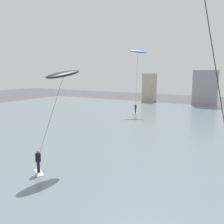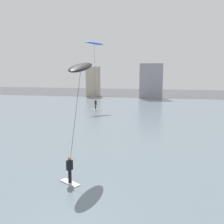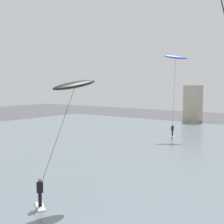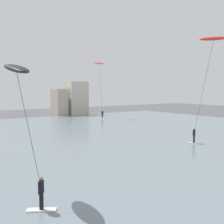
# 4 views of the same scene
# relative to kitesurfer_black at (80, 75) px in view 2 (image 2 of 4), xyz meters

# --- Properties ---
(water_bay) EXTENTS (84.00, 52.00, 0.10)m
(water_bay) POSITION_rel_kitesurfer_black_xyz_m (3.59, 14.27, -6.35)
(water_bay) COLOR slate
(water_bay) RESTS_ON ground
(far_shore_buildings) EXTENTS (39.09, 4.69, 7.58)m
(far_shore_buildings) POSITION_rel_kitesurfer_black_xyz_m (12.83, 41.39, -2.86)
(far_shore_buildings) COLOR #B7A893
(far_shore_buildings) RESTS_ON ground
(kitesurfer_black) EXTENTS (1.49, 5.26, 7.31)m
(kitesurfer_black) POSITION_rel_kitesurfer_black_xyz_m (0.00, 0.00, 0.00)
(kitesurfer_black) COLOR silver
(kitesurfer_black) RESTS_ON water_bay
(kitesurfer_blue) EXTENTS (3.27, 3.87, 11.04)m
(kitesurfer_blue) POSITION_rel_kitesurfer_black_xyz_m (-5.42, 25.04, 3.30)
(kitesurfer_blue) COLOR silver
(kitesurfer_blue) RESTS_ON water_bay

